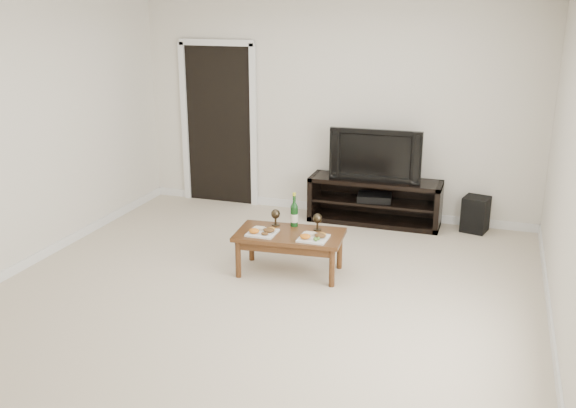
# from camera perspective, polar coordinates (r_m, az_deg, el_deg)

# --- Properties ---
(floor) EXTENTS (5.50, 5.50, 0.00)m
(floor) POSITION_cam_1_polar(r_m,az_deg,el_deg) (5.84, -2.92, -8.73)
(floor) COLOR beige
(floor) RESTS_ON ground
(back_wall) EXTENTS (5.00, 0.04, 2.60)m
(back_wall) POSITION_cam_1_polar(r_m,az_deg,el_deg) (7.98, 4.21, 8.27)
(back_wall) COLOR silver
(back_wall) RESTS_ON ground
(doorway) EXTENTS (0.90, 0.02, 2.05)m
(doorway) POSITION_cam_1_polar(r_m,az_deg,el_deg) (8.50, -6.14, 6.91)
(doorway) COLOR black
(doorway) RESTS_ON ground
(media_console) EXTENTS (1.58, 0.45, 0.55)m
(media_console) POSITION_cam_1_polar(r_m,az_deg,el_deg) (7.83, 7.70, 0.26)
(media_console) COLOR black
(media_console) RESTS_ON ground
(television) EXTENTS (1.09, 0.17, 0.62)m
(television) POSITION_cam_1_polar(r_m,az_deg,el_deg) (7.68, 7.88, 4.45)
(television) COLOR black
(television) RESTS_ON media_console
(av_receiver) EXTENTS (0.43, 0.35, 0.08)m
(av_receiver) POSITION_cam_1_polar(r_m,az_deg,el_deg) (7.81, 7.70, 0.59)
(av_receiver) COLOR black
(av_receiver) RESTS_ON media_console
(subwoofer) EXTENTS (0.33, 0.33, 0.42)m
(subwoofer) POSITION_cam_1_polar(r_m,az_deg,el_deg) (7.81, 16.33, -0.87)
(subwoofer) COLOR black
(subwoofer) RESTS_ON ground
(coffee_table) EXTENTS (1.09, 0.65, 0.42)m
(coffee_table) POSITION_cam_1_polar(r_m,az_deg,el_deg) (6.35, 0.16, -4.36)
(coffee_table) COLOR #522E16
(coffee_table) RESTS_ON ground
(plate_left) EXTENTS (0.27, 0.27, 0.07)m
(plate_left) POSITION_cam_1_polar(r_m,az_deg,el_deg) (6.25, -2.29, -2.36)
(plate_left) COLOR white
(plate_left) RESTS_ON coffee_table
(plate_right) EXTENTS (0.27, 0.27, 0.07)m
(plate_right) POSITION_cam_1_polar(r_m,az_deg,el_deg) (6.11, 2.28, -2.85)
(plate_right) COLOR white
(plate_right) RESTS_ON coffee_table
(wine_bottle) EXTENTS (0.07, 0.07, 0.35)m
(wine_bottle) POSITION_cam_1_polar(r_m,az_deg,el_deg) (6.42, 0.56, -0.49)
(wine_bottle) COLOR #0F3A13
(wine_bottle) RESTS_ON coffee_table
(goblet_left) EXTENTS (0.09, 0.09, 0.17)m
(goblet_left) POSITION_cam_1_polar(r_m,az_deg,el_deg) (6.46, -1.11, -1.19)
(goblet_left) COLOR #32281B
(goblet_left) RESTS_ON coffee_table
(goblet_right) EXTENTS (0.09, 0.09, 0.17)m
(goblet_right) POSITION_cam_1_polar(r_m,az_deg,el_deg) (6.34, 2.64, -1.60)
(goblet_right) COLOR #32281B
(goblet_right) RESTS_ON coffee_table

